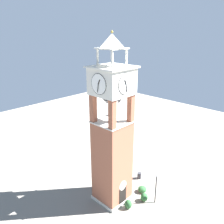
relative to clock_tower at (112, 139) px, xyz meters
The scene contains 7 objects.
ground 7.63m from the clock_tower, 88.97° to the left, with size 80.00×80.00×0.00m, color gray.
clock_tower is the anchor object (origin of this frame).
lamp_post 7.02m from the clock_tower, 54.51° to the right, with size 0.36×0.36×3.76m.
trash_bin 8.93m from the clock_tower, ahead, with size 0.52×0.52×0.80m, color #2D2D33.
shrub_near_entry 7.50m from the clock_tower, 89.26° to the right, with size 0.78×0.78×1.09m, color #28562D.
shrub_left_of_tower 8.18m from the clock_tower, 29.36° to the right, with size 1.01×1.01×0.76m, color #28562D.
shrub_behind_bench 8.03m from the clock_tower, 53.67° to the right, with size 0.82×0.82×1.01m, color #28562D.
Camera 1 is at (-16.15, -15.68, 18.49)m, focal length 37.69 mm.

